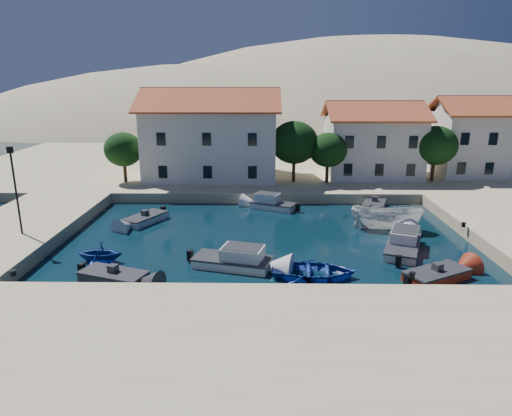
{
  "coord_description": "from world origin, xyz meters",
  "views": [
    {
      "loc": [
        -0.31,
        -22.58,
        11.64
      ],
      "look_at": [
        -0.82,
        11.41,
        2.0
      ],
      "focal_mm": 32.0,
      "sensor_mm": 36.0,
      "label": 1
    }
  ],
  "objects_px": {
    "building_left": "(211,133)",
    "building_mid": "(372,138)",
    "rowboat_south": "(314,277)",
    "lamppost": "(15,182)",
    "cabin_cruiser_east": "(403,245)",
    "cabin_cruiser_south": "(232,260)",
    "boat_east": "(386,229)",
    "building_right": "(476,135)"
  },
  "relations": [
    {
      "from": "lamppost",
      "to": "boat_east",
      "type": "height_order",
      "value": "lamppost"
    },
    {
      "from": "cabin_cruiser_east",
      "to": "rowboat_south",
      "type": "bearing_deg",
      "value": 145.01
    },
    {
      "from": "lamppost",
      "to": "rowboat_south",
      "type": "xyz_separation_m",
      "value": [
        20.34,
        -4.93,
        -4.75
      ]
    },
    {
      "from": "building_right",
      "to": "cabin_cruiser_east",
      "type": "bearing_deg",
      "value": -122.77
    },
    {
      "from": "building_right",
      "to": "rowboat_south",
      "type": "relative_size",
      "value": 1.85
    },
    {
      "from": "boat_east",
      "to": "cabin_cruiser_south",
      "type": "bearing_deg",
      "value": 131.6
    },
    {
      "from": "cabin_cruiser_east",
      "to": "lamppost",
      "type": "bearing_deg",
      "value": 110.41
    },
    {
      "from": "building_left",
      "to": "boat_east",
      "type": "bearing_deg",
      "value": -45.02
    },
    {
      "from": "building_mid",
      "to": "cabin_cruiser_south",
      "type": "xyz_separation_m",
      "value": [
        -14.24,
        -24.4,
        -4.75
      ]
    },
    {
      "from": "lamppost",
      "to": "boat_east",
      "type": "relative_size",
      "value": 1.09
    },
    {
      "from": "building_left",
      "to": "rowboat_south",
      "type": "bearing_deg",
      "value": -70.49
    },
    {
      "from": "lamppost",
      "to": "boat_east",
      "type": "bearing_deg",
      "value": 9.09
    },
    {
      "from": "lamppost",
      "to": "rowboat_south",
      "type": "bearing_deg",
      "value": -13.63
    },
    {
      "from": "building_right",
      "to": "cabin_cruiser_east",
      "type": "distance_m",
      "value": 27.23
    },
    {
      "from": "building_right",
      "to": "rowboat_south",
      "type": "height_order",
      "value": "building_right"
    },
    {
      "from": "building_left",
      "to": "boat_east",
      "type": "relative_size",
      "value": 2.57
    },
    {
      "from": "cabin_cruiser_south",
      "to": "boat_east",
      "type": "xyz_separation_m",
      "value": [
        11.88,
        7.75,
        -0.48
      ]
    },
    {
      "from": "building_right",
      "to": "cabin_cruiser_east",
      "type": "relative_size",
      "value": 1.69
    },
    {
      "from": "lamppost",
      "to": "cabin_cruiser_south",
      "type": "height_order",
      "value": "lamppost"
    },
    {
      "from": "boat_east",
      "to": "rowboat_south",
      "type": "bearing_deg",
      "value": 152.21
    },
    {
      "from": "building_mid",
      "to": "lamppost",
      "type": "relative_size",
      "value": 1.69
    },
    {
      "from": "building_mid",
      "to": "cabin_cruiser_south",
      "type": "bearing_deg",
      "value": -120.26
    },
    {
      "from": "building_right",
      "to": "rowboat_south",
      "type": "distance_m",
      "value": 34.69
    },
    {
      "from": "rowboat_south",
      "to": "lamppost",
      "type": "bearing_deg",
      "value": 80.03
    },
    {
      "from": "rowboat_south",
      "to": "cabin_cruiser_east",
      "type": "bearing_deg",
      "value": -52.82
    },
    {
      "from": "building_mid",
      "to": "rowboat_south",
      "type": "relative_size",
      "value": 2.06
    },
    {
      "from": "building_right",
      "to": "cabin_cruiser_south",
      "type": "xyz_separation_m",
      "value": [
        -26.24,
        -25.4,
        -5.0
      ]
    },
    {
      "from": "building_mid",
      "to": "cabin_cruiser_east",
      "type": "distance_m",
      "value": 22.17
    },
    {
      "from": "building_left",
      "to": "building_mid",
      "type": "relative_size",
      "value": 1.4
    },
    {
      "from": "building_left",
      "to": "building_right",
      "type": "xyz_separation_m",
      "value": [
        30.0,
        2.0,
        -0.46
      ]
    },
    {
      "from": "building_right",
      "to": "building_mid",
      "type": "bearing_deg",
      "value": -175.24
    },
    {
      "from": "building_mid",
      "to": "cabin_cruiser_east",
      "type": "relative_size",
      "value": 1.87
    },
    {
      "from": "building_right",
      "to": "boat_east",
      "type": "relative_size",
      "value": 1.65
    },
    {
      "from": "building_mid",
      "to": "boat_east",
      "type": "xyz_separation_m",
      "value": [
        -2.36,
        -16.66,
        -5.22
      ]
    },
    {
      "from": "building_left",
      "to": "cabin_cruiser_south",
      "type": "xyz_separation_m",
      "value": [
        3.76,
        -23.4,
        -5.46
      ]
    },
    {
      "from": "building_mid",
      "to": "rowboat_south",
      "type": "height_order",
      "value": "building_mid"
    },
    {
      "from": "building_mid",
      "to": "cabin_cruiser_south",
      "type": "relative_size",
      "value": 1.96
    },
    {
      "from": "cabin_cruiser_east",
      "to": "boat_east",
      "type": "bearing_deg",
      "value": 19.95
    },
    {
      "from": "lamppost",
      "to": "cabin_cruiser_south",
      "type": "distance_m",
      "value": 16.21
    },
    {
      "from": "building_mid",
      "to": "cabin_cruiser_east",
      "type": "xyz_separation_m",
      "value": [
        -2.49,
        -21.51,
        -4.75
      ]
    },
    {
      "from": "building_right",
      "to": "boat_east",
      "type": "distance_m",
      "value": 23.4
    },
    {
      "from": "lamppost",
      "to": "cabin_cruiser_east",
      "type": "xyz_separation_m",
      "value": [
        27.01,
        -0.51,
        -4.28
      ]
    }
  ]
}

